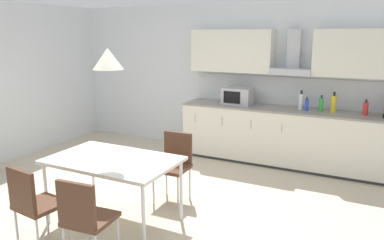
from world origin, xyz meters
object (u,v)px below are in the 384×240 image
at_px(bottle_blue, 307,105).
at_px(bottle_green, 321,104).
at_px(bottle_yellow, 334,104).
at_px(bottle_red, 366,108).
at_px(bottle_white, 301,101).
at_px(dining_table, 113,163).
at_px(chair_near_left, 32,200).
at_px(chair_far_right, 175,160).
at_px(microwave, 238,96).
at_px(pendant_lamp, 108,59).
at_px(chair_near_right, 84,215).

bearing_deg(bottle_blue, bottle_green, 5.77).
height_order(bottle_yellow, bottle_red, bottle_yellow).
relative_size(bottle_white, dining_table, 0.21).
distance_m(chair_near_left, chair_far_right, 1.76).
relative_size(bottle_blue, dining_table, 0.15).
bearing_deg(bottle_blue, chair_far_right, -122.22).
relative_size(bottle_red, chair_near_left, 0.26).
height_order(microwave, pendant_lamp, pendant_lamp).
height_order(bottle_white, bottle_blue, bottle_white).
height_order(bottle_green, pendant_lamp, pendant_lamp).
xyz_separation_m(microwave, bottle_yellow, (1.52, 0.02, -0.01)).
bearing_deg(pendant_lamp, chair_far_right, 69.07).
bearing_deg(pendant_lamp, dining_table, -90.00).
distance_m(bottle_white, bottle_red, 0.93).
bearing_deg(bottle_red, microwave, -179.08).
bearing_deg(microwave, chair_near_right, -91.58).
height_order(microwave, chair_near_left, microwave).
relative_size(microwave, chair_near_left, 0.55).
height_order(bottle_yellow, chair_far_right, bottle_yellow).
bearing_deg(pendant_lamp, bottle_green, 57.87).
height_order(bottle_blue, pendant_lamp, pendant_lamp).
distance_m(dining_table, chair_near_left, 0.90).
distance_m(microwave, chair_near_left, 3.73).
bearing_deg(chair_near_left, dining_table, 68.28).
bearing_deg(microwave, bottle_yellow, 0.81).
relative_size(bottle_yellow, chair_near_left, 0.36).
bearing_deg(bottle_green, pendant_lamp, -122.13).
distance_m(bottle_yellow, chair_near_right, 4.02).
bearing_deg(bottle_red, chair_far_right, -135.89).
distance_m(bottle_red, dining_table, 3.72).
bearing_deg(pendant_lamp, bottle_blue, 60.86).
bearing_deg(chair_near_left, chair_near_right, -0.02).
height_order(bottle_yellow, bottle_blue, bottle_yellow).
relative_size(microwave, pendant_lamp, 1.50).
xyz_separation_m(bottle_red, chair_near_left, (-2.71, -3.65, -0.49)).
height_order(bottle_red, pendant_lamp, pendant_lamp).
height_order(microwave, bottle_yellow, bottle_yellow).
xyz_separation_m(bottle_green, bottle_white, (-0.31, 0.03, 0.02)).
relative_size(bottle_white, chair_far_right, 0.34).
bearing_deg(bottle_blue, pendant_lamp, -119.14).
height_order(bottle_white, chair_far_right, bottle_white).
distance_m(bottle_red, chair_far_right, 2.93).
height_order(bottle_white, chair_near_right, bottle_white).
bearing_deg(chair_far_right, bottle_yellow, 50.81).
relative_size(microwave, bottle_green, 1.92).
bearing_deg(bottle_yellow, pendant_lamp, -124.59).
xyz_separation_m(bottle_yellow, bottle_blue, (-0.39, -0.03, -0.04)).
height_order(chair_far_right, pendant_lamp, pendant_lamp).
xyz_separation_m(bottle_blue, chair_far_right, (-1.24, -1.97, -0.49)).
distance_m(microwave, bottle_green, 1.34).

